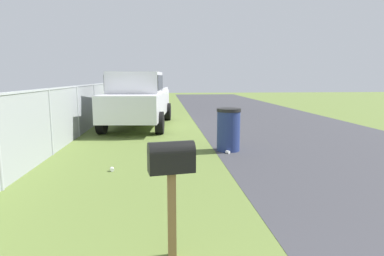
# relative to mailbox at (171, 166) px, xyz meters

# --- Properties ---
(mailbox) EXTENTS (0.28, 0.50, 1.25)m
(mailbox) POSITION_rel_mailbox_xyz_m (0.00, 0.00, 0.00)
(mailbox) COLOR brown
(mailbox) RESTS_ON ground
(pickup_truck) EXTENTS (5.59, 2.59, 2.09)m
(pickup_truck) POSITION_rel_mailbox_xyz_m (9.28, 1.05, 0.11)
(pickup_truck) COLOR silver
(pickup_truck) RESTS_ON ground
(trash_bin) EXTENTS (0.62, 0.62, 1.11)m
(trash_bin) POSITION_rel_mailbox_xyz_m (4.91, -1.59, -0.44)
(trash_bin) COLOR navy
(trash_bin) RESTS_ON ground
(fence_section) EXTENTS (17.80, 0.07, 1.64)m
(fence_section) POSITION_rel_mailbox_xyz_m (6.10, 2.83, -0.11)
(fence_section) COLOR #9EA3A8
(fence_section) RESTS_ON ground
(litter_can_midfield_b) EXTENTS (0.11, 0.14, 0.07)m
(litter_can_midfield_b) POSITION_rel_mailbox_xyz_m (5.26, -0.12, -0.96)
(litter_can_midfield_b) COLOR silver
(litter_can_midfield_b) RESTS_ON ground
(litter_cup_near_hydrant) EXTENTS (0.12, 0.10, 0.08)m
(litter_cup_near_hydrant) POSITION_rel_mailbox_xyz_m (3.27, 1.14, -0.96)
(litter_cup_near_hydrant) COLOR white
(litter_cup_near_hydrant) RESTS_ON ground
(litter_cup_by_mailbox) EXTENTS (0.13, 0.12, 0.08)m
(litter_cup_by_mailbox) POSITION_rel_mailbox_xyz_m (4.58, -1.52, -0.96)
(litter_cup_by_mailbox) COLOR white
(litter_cup_by_mailbox) RESTS_ON ground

